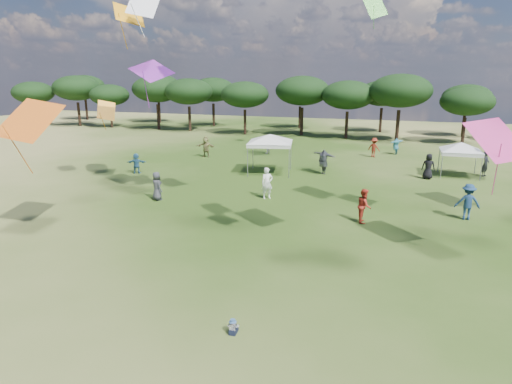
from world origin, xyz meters
The scene contains 5 objects.
tree_line centered at (2.39, 47.41, 5.42)m, with size 108.78×17.63×7.77m.
tent_left centered at (-5.24, 23.12, 2.87)m, with size 6.36×6.36×3.29m.
tent_right centered at (8.29, 26.82, 2.41)m, with size 5.59×5.59×2.83m.
toddler centered at (0.39, 2.37, 0.21)m, with size 0.32×0.35×0.47m.
festival_crowd centered at (-0.35, 24.30, 0.89)m, with size 30.14×22.85×1.92m.
Camera 1 is at (4.65, -7.54, 7.09)m, focal length 30.00 mm.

